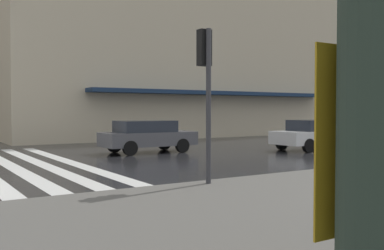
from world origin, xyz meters
The scene contains 3 objects.
traffic_signal_post centered at (-3.32, -5.84, 2.75)m, with size 0.44×0.30×3.61m.
car_white centered at (2.50, -16.00, 0.76)m, with size 1.85×4.10×1.41m.
car_dark_grey centered at (5.50, -8.76, 0.76)m, with size 1.85×4.10×1.41m.
Camera 1 is at (-11.96, 0.04, 1.86)m, focal length 41.57 mm.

